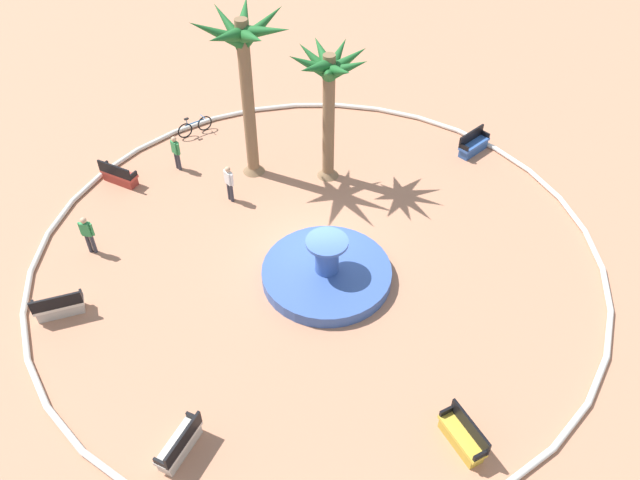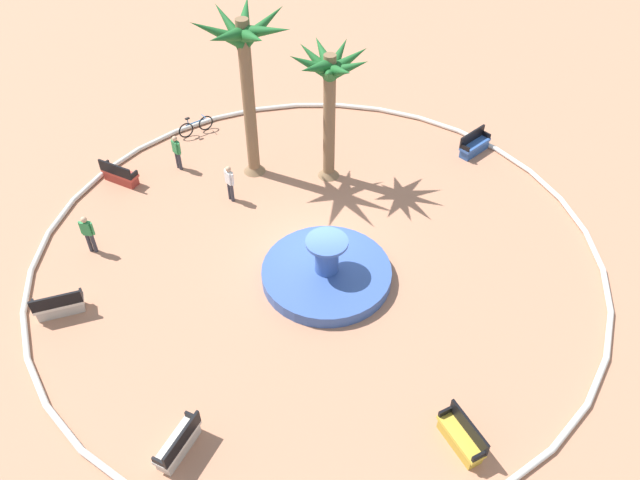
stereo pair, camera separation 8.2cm
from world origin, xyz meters
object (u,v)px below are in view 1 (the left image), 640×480
bench_east (463,437)px  bench_southeast (473,145)px  person_cyclist_helmet (176,151)px  person_cyclist_photo (229,182)px  bench_west (180,445)px  bench_southwest (119,176)px  palm_tree_by_curb (329,83)px  person_pedestrian_stroll (88,233)px  palm_tree_near_fountain (244,58)px  bench_north (59,307)px  fountain (327,273)px  bicycle_red_frame (195,127)px

bench_east → bench_southeast: same height
bench_east → person_cyclist_helmet: person_cyclist_helmet is taller
bench_east → person_cyclist_photo: (6.29, -11.35, 0.56)m
bench_west → bench_southeast: 17.60m
bench_southwest → person_cyclist_helmet: person_cyclist_helmet is taller
palm_tree_by_curb → bench_west: 13.72m
bench_southwest → person_pedestrian_stroll: bearing=83.2°
palm_tree_near_fountain → bench_southeast: bearing=-177.6°
bench_southwest → person_pedestrian_stroll: size_ratio=0.99×
bench_east → bench_north: bearing=-26.6°
palm_tree_near_fountain → bench_east: palm_tree_near_fountain is taller
palm_tree_near_fountain → bench_west: palm_tree_near_fountain is taller
palm_tree_near_fountain → bench_southwest: bearing=2.2°
bench_southwest → person_pedestrian_stroll: person_pedestrian_stroll is taller
person_cyclist_photo → bench_east: bearing=119.0°
palm_tree_near_fountain → bench_north: bearing=47.6°
fountain → bicycle_red_frame: (4.89, -9.61, 0.10)m
bench_north → person_pedestrian_stroll: 3.04m
bench_southwest → person_cyclist_photo: person_cyclist_photo is taller
bench_north → person_cyclist_photo: (-5.59, -5.39, 0.56)m
person_cyclist_helmet → person_pedestrian_stroll: 5.56m
bench_west → person_pedestrian_stroll: bearing=-66.4°
palm_tree_by_curb → person_cyclist_photo: palm_tree_by_curb is taller
palm_tree_by_curb → bench_north: bearing=34.4°
bicycle_red_frame → person_pedestrian_stroll: bearing=65.1°
bench_west → person_cyclist_photo: person_cyclist_photo is taller
bicycle_red_frame → palm_tree_by_curb: bearing=146.4°
palm_tree_by_curb → person_pedestrian_stroll: (9.04, 3.65, -3.40)m
palm_tree_near_fountain → bicycle_red_frame: palm_tree_near_fountain is taller
bicycle_red_frame → person_cyclist_photo: 5.20m
palm_tree_near_fountain → bicycle_red_frame: size_ratio=4.56×
person_cyclist_helmet → bench_west: bearing=93.5°
bench_north → fountain: bearing=-175.5°
bench_southeast → bench_southwest: 15.04m
fountain → bench_southwest: 10.05m
bench_southwest → bench_north: bearing=81.4°
bench_west → bench_southeast: size_ratio=1.03×
bench_west → bench_southeast: same height
bench_southeast → person_cyclist_photo: person_cyclist_photo is taller
palm_tree_near_fountain → bench_southeast: size_ratio=4.37×
bicycle_red_frame → person_cyclist_helmet: (0.61, 2.59, 0.51)m
bench_north → bicycle_red_frame: 11.06m
bench_southwest → bicycle_red_frame: size_ratio=1.07×
person_pedestrian_stroll → bench_southwest: bearing=-96.8°
bench_southeast → bench_west: bearing=47.5°
bench_east → bicycle_red_frame: 18.08m
bicycle_red_frame → person_cyclist_helmet: size_ratio=0.95×
bench_southeast → palm_tree_near_fountain: bearing=2.4°
bench_west → person_cyclist_photo: size_ratio=1.00×
bench_north → bicycle_red_frame: (-4.01, -10.31, 0.04)m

